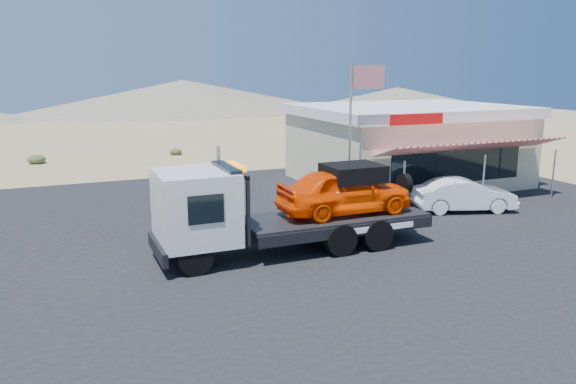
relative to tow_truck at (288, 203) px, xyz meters
name	(u,v)px	position (x,y,z in m)	size (l,w,h in m)	color
ground	(284,263)	(-0.59, -1.07, -1.58)	(120.00, 120.00, 0.00)	#957D54
asphalt_lot	(303,230)	(1.41, 1.93, -1.57)	(32.00, 24.00, 0.02)	black
tow_truck	(288,203)	(0.00, 0.00, 0.00)	(8.78, 2.60, 2.94)	black
white_sedan	(464,195)	(8.63, 1.86, -0.89)	(1.42, 4.08, 1.34)	silver
jerky_store	(406,144)	(9.91, 7.90, 0.41)	(10.40, 9.97, 3.90)	beige
flagpole	(355,120)	(4.34, 3.43, 2.18)	(1.55, 0.10, 6.00)	#99999E
distant_hills	(13,103)	(-10.36, 54.07, 0.31)	(126.00, 48.00, 4.20)	#726B59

